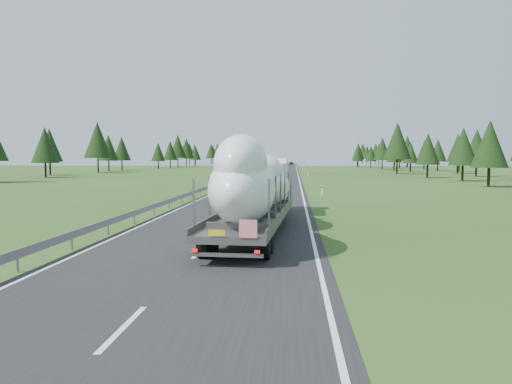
# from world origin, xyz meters

# --- Properties ---
(ground) EXTENTS (400.00, 400.00, 0.00)m
(ground) POSITION_xyz_m (0.00, 0.00, 0.00)
(ground) COLOR #294717
(ground) RESTS_ON ground
(road_surface) EXTENTS (10.00, 400.00, 0.02)m
(road_surface) POSITION_xyz_m (0.00, 100.00, 0.01)
(road_surface) COLOR black
(road_surface) RESTS_ON ground
(guardrail) EXTENTS (0.10, 400.00, 0.76)m
(guardrail) POSITION_xyz_m (-5.30, 99.94, 0.60)
(guardrail) COLOR slate
(guardrail) RESTS_ON ground
(marker_posts) EXTENTS (0.13, 350.08, 1.00)m
(marker_posts) POSITION_xyz_m (6.50, 155.00, 0.54)
(marker_posts) COLOR silver
(marker_posts) RESTS_ON ground
(highway_sign) EXTENTS (0.08, 0.90, 2.60)m
(highway_sign) POSITION_xyz_m (7.20, 80.00, 1.81)
(highway_sign) COLOR slate
(highway_sign) RESTS_ON ground
(tree_line_right) EXTENTS (27.28, 302.76, 12.42)m
(tree_line_right) POSITION_xyz_m (39.27, 95.21, 6.75)
(tree_line_right) COLOR black
(tree_line_right) RESTS_ON ground
(tree_line_left) EXTENTS (14.68, 301.91, 12.63)m
(tree_line_left) POSITION_xyz_m (-42.66, 121.46, 6.95)
(tree_line_left) COLOR black
(tree_line_left) RESTS_ON ground
(boat_truck) EXTENTS (3.58, 19.82, 4.66)m
(boat_truck) POSITION_xyz_m (1.85, 5.82, 2.36)
(boat_truck) COLOR white
(boat_truck) RESTS_ON ground
(distant_van) EXTENTS (2.54, 5.09, 1.39)m
(distant_van) POSITION_xyz_m (-3.13, 89.02, 0.69)
(distant_van) COLOR silver
(distant_van) RESTS_ON ground
(distant_car_dark) EXTENTS (1.90, 4.54, 1.53)m
(distant_car_dark) POSITION_xyz_m (2.33, 236.50, 0.77)
(distant_car_dark) COLOR black
(distant_car_dark) RESTS_ON ground
(distant_car_blue) EXTENTS (1.97, 4.64, 1.49)m
(distant_car_blue) POSITION_xyz_m (-1.73, 299.51, 0.74)
(distant_car_blue) COLOR #1B284C
(distant_car_blue) RESTS_ON ground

